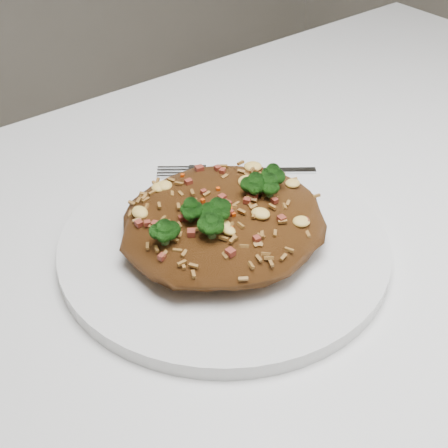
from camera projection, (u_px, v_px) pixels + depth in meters
The scene contains 4 objects.
dining_table at pixel (302, 332), 0.60m from camera, with size 1.20×0.80×0.75m.
plate at pixel (224, 243), 0.56m from camera, with size 0.29×0.29×0.01m, color white.
fried_rice at pixel (224, 215), 0.54m from camera, with size 0.18×0.17×0.06m.
fork at pixel (244, 171), 0.64m from camera, with size 0.14×0.11×0.00m.
Camera 1 is at (-0.31, -0.28, 1.11)m, focal length 50.00 mm.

